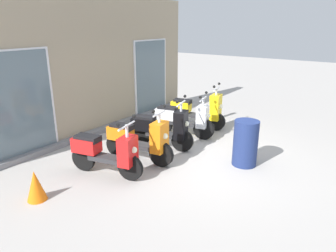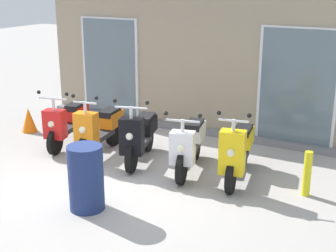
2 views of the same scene
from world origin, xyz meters
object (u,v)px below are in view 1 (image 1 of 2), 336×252
object	(u,v)px
scooter_orange	(139,140)
curb_bollard	(219,107)
scooter_red	(106,152)
scooter_black	(162,128)
scooter_white	(183,119)
scooter_yellow	(198,110)
trash_bin	(245,143)
traffic_cone	(36,186)

from	to	relation	value
scooter_orange	curb_bollard	bearing A→B (deg)	1.39
scooter_red	scooter_black	distance (m)	1.68
scooter_white	scooter_yellow	world-z (taller)	scooter_yellow
scooter_red	scooter_yellow	size ratio (longest dim) A/B	0.95
trash_bin	traffic_cone	distance (m)	3.98
trash_bin	traffic_cone	xyz separation A→B (m)	(-3.29, 2.23, -0.21)
scooter_red	scooter_yellow	distance (m)	3.47
scooter_yellow	curb_bollard	xyz separation A→B (m)	(1.13, -0.05, -0.15)
scooter_black	curb_bollard	bearing A→B (deg)	0.91
trash_bin	scooter_orange	bearing A→B (deg)	121.73
scooter_orange	curb_bollard	xyz separation A→B (m)	(3.75, 0.09, -0.13)
scooter_orange	scooter_yellow	xyz separation A→B (m)	(2.62, 0.14, 0.02)
scooter_white	trash_bin	distance (m)	2.04
traffic_cone	scooter_black	bearing A→B (deg)	-6.44
scooter_orange	scooter_white	bearing A→B (deg)	2.84
curb_bollard	scooter_yellow	bearing A→B (deg)	177.25
curb_bollard	traffic_cone	size ratio (longest dim) A/B	1.35
scooter_orange	scooter_black	distance (m)	0.83
scooter_black	traffic_cone	world-z (taller)	scooter_black
traffic_cone	trash_bin	bearing A→B (deg)	-34.09
scooter_yellow	trash_bin	bearing A→B (deg)	-126.73
traffic_cone	scooter_orange	bearing A→B (deg)	-10.05
curb_bollard	traffic_cone	distance (m)	5.91
traffic_cone	scooter_red	bearing A→B (deg)	-12.41
scooter_white	scooter_black	bearing A→B (deg)	-177.35
scooter_red	trash_bin	distance (m)	2.78
trash_bin	curb_bollard	bearing A→B (deg)	36.54
scooter_red	scooter_black	bearing A→B (deg)	-1.70
scooter_orange	curb_bollard	size ratio (longest dim) A/B	2.28
scooter_red	scooter_orange	bearing A→B (deg)	-6.36
scooter_red	curb_bollard	world-z (taller)	scooter_red
scooter_orange	curb_bollard	world-z (taller)	scooter_orange
scooter_black	scooter_orange	bearing A→B (deg)	-176.96
scooter_orange	scooter_yellow	distance (m)	2.63
scooter_black	scooter_white	bearing A→B (deg)	2.65
scooter_orange	scooter_black	world-z (taller)	scooter_black
scooter_red	scooter_orange	size ratio (longest dim) A/B	0.96
scooter_red	scooter_yellow	xyz separation A→B (m)	(3.47, 0.05, 0.01)
scooter_orange	traffic_cone	world-z (taller)	scooter_orange
scooter_white	trash_bin	world-z (taller)	scooter_white
scooter_black	trash_bin	world-z (taller)	scooter_black
scooter_red	scooter_white	world-z (taller)	scooter_red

